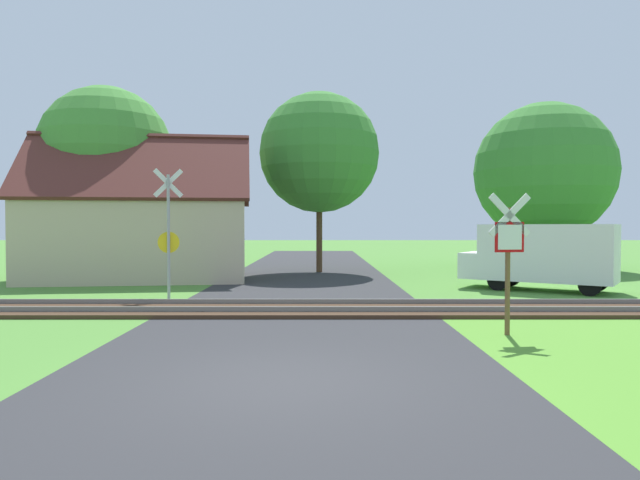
% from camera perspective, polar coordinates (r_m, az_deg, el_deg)
% --- Properties ---
extents(ground_plane, '(160.00, 160.00, 0.00)m').
position_cam_1_polar(ground_plane, '(8.16, -3.85, -14.10)').
color(ground_plane, '#4C8433').
extents(road_asphalt, '(6.82, 80.00, 0.01)m').
position_cam_1_polar(road_asphalt, '(10.10, -3.03, -11.05)').
color(road_asphalt, '#2D2D30').
rests_on(road_asphalt, ground).
extents(rail_track, '(60.00, 2.60, 0.22)m').
position_cam_1_polar(rail_track, '(14.70, -1.98, -6.90)').
color(rail_track, '#422D1E').
rests_on(rail_track, ground).
extents(stop_sign_near, '(0.87, 0.19, 2.84)m').
position_cam_1_polar(stop_sign_near, '(11.92, 18.57, -1.06)').
color(stop_sign_near, brown).
rests_on(stop_sign_near, ground).
extents(crossing_sign_far, '(0.86, 0.24, 3.91)m').
position_cam_1_polar(crossing_sign_far, '(17.62, -14.68, 1.12)').
color(crossing_sign_far, '#9E9EA5').
rests_on(crossing_sign_far, ground).
extents(house, '(9.48, 7.09, 5.98)m').
position_cam_1_polar(house, '(24.55, -17.14, 0.57)').
color(house, '#C6B293').
rests_on(house, ground).
extents(tree_left, '(5.67, 5.67, 8.23)m').
position_cam_1_polar(tree_left, '(26.75, -20.38, 8.21)').
color(tree_left, '#513823').
rests_on(tree_left, ground).
extents(tree_center, '(5.66, 5.66, 8.48)m').
position_cam_1_polar(tree_center, '(27.21, 0.16, 8.71)').
color(tree_center, '#513823').
rests_on(tree_center, ground).
extents(tree_far, '(7.11, 7.11, 8.54)m').
position_cam_1_polar(tree_far, '(31.84, 21.75, 6.36)').
color(tree_far, '#513823').
rests_on(tree_far, ground).
extents(mail_truck, '(5.11, 4.26, 2.24)m').
position_cam_1_polar(mail_truck, '(20.65, 21.55, -1.31)').
color(mail_truck, white).
rests_on(mail_truck, ground).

